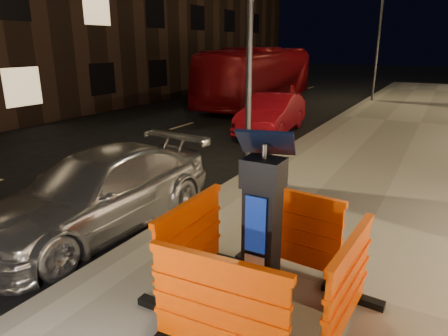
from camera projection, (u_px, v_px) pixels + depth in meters
The scene contains 13 objects.
ground_plane at pixel (149, 243), 6.34m from camera, with size 120.00×120.00×0.00m, color black.
sidewalk at pixel (340, 294), 4.92m from camera, with size 6.00×60.00×0.15m, color gray.
kerb at pixel (149, 239), 6.32m from camera, with size 0.30×60.00×0.15m, color slate.
parking_kiosk at pixel (262, 228), 4.30m from camera, with size 0.62×0.62×1.97m, color black.
barrier_front at pixel (218, 311), 3.64m from camera, with size 1.41×0.58×1.10m, color #EF4600.
barrier_back at pixel (291, 230), 5.22m from camera, with size 1.41×0.58×1.10m, color #EF4600.
barrier_kerbside at pixel (190, 243), 4.88m from camera, with size 1.41×0.58×1.10m, color #EF4600.
barrier_bldgside at pixel (348, 287), 3.99m from camera, with size 1.41×0.58×1.10m, color #EF4600.
car_silver at pixel (102, 227), 6.89m from camera, with size 1.81×4.46×1.29m, color silver.
car_red at pixel (271, 133), 14.19m from camera, with size 1.44×4.13×1.36m, color #AA0D1B.
bus_doubledecker at pixel (259, 104), 20.86m from camera, with size 2.40×10.27×2.86m, color maroon.
street_lamp_mid at pixel (250, 37), 7.78m from camera, with size 0.12×0.12×6.00m, color #3F3F44.
street_lamp_far at pixel (378, 41), 20.26m from camera, with size 0.12×0.12×6.00m, color #3F3F44.
Camera 1 is at (3.83, -4.39, 3.03)m, focal length 32.00 mm.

